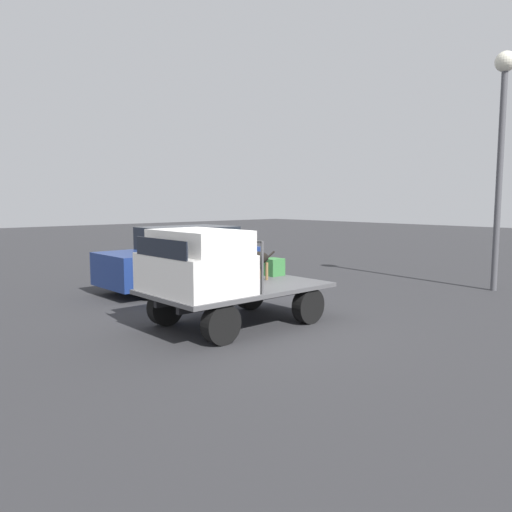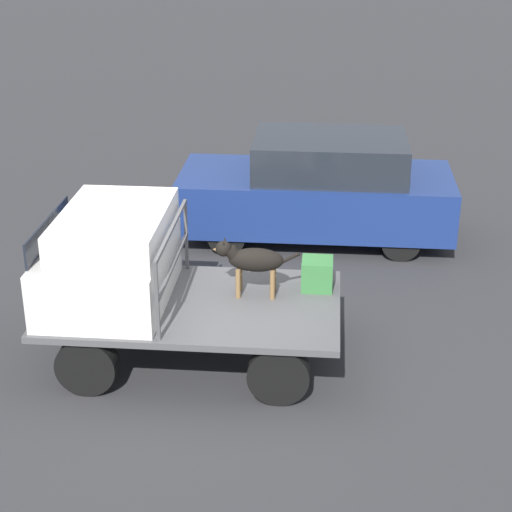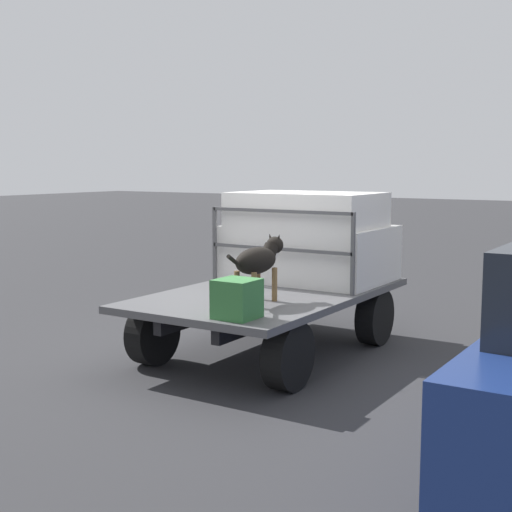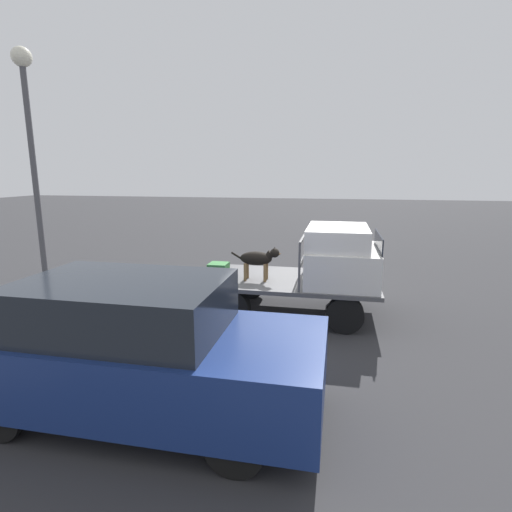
# 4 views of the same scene
# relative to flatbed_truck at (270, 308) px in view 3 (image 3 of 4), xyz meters

# --- Properties ---
(ground_plane) EXTENTS (80.00, 80.00, 0.00)m
(ground_plane) POSITION_rel_flatbed_truck_xyz_m (0.00, 0.00, -0.56)
(ground_plane) COLOR #2D2D30
(flatbed_truck) EXTENTS (3.51, 2.07, 0.76)m
(flatbed_truck) POSITION_rel_flatbed_truck_xyz_m (0.00, 0.00, 0.00)
(flatbed_truck) COLOR black
(flatbed_truck) RESTS_ON ground
(truck_cab) EXTENTS (1.41, 1.95, 1.13)m
(truck_cab) POSITION_rel_flatbed_truck_xyz_m (0.97, 0.00, 0.73)
(truck_cab) COLOR silver
(truck_cab) RESTS_ON flatbed_truck
(truck_headboard) EXTENTS (0.04, 1.95, 0.95)m
(truck_headboard) POSITION_rel_flatbed_truck_xyz_m (0.23, 0.00, 0.83)
(truck_headboard) COLOR #4C4C4F
(truck_headboard) RESTS_ON flatbed_truck
(dog) EXTENTS (1.05, 0.29, 0.72)m
(dog) POSITION_rel_flatbed_truck_xyz_m (-0.67, -0.27, 0.66)
(dog) COLOR brown
(dog) RESTS_ON flatbed_truck
(cargo_crate) EXTENTS (0.38, 0.38, 0.38)m
(cargo_crate) POSITION_rel_flatbed_truck_xyz_m (-1.46, -0.52, 0.39)
(cargo_crate) COLOR #337038
(cargo_crate) RESTS_ON flatbed_truck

